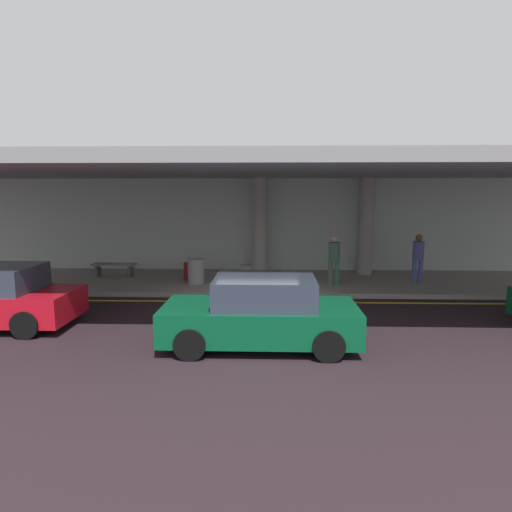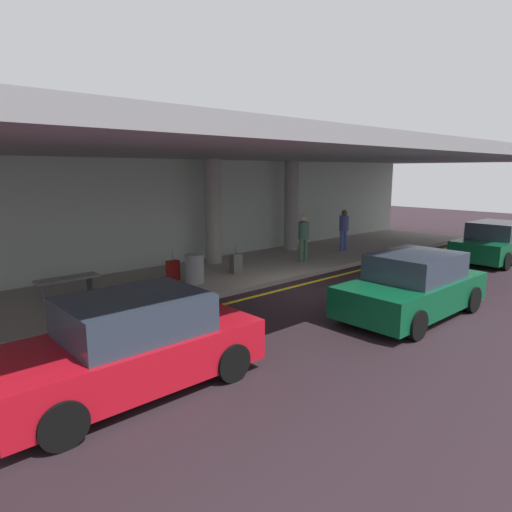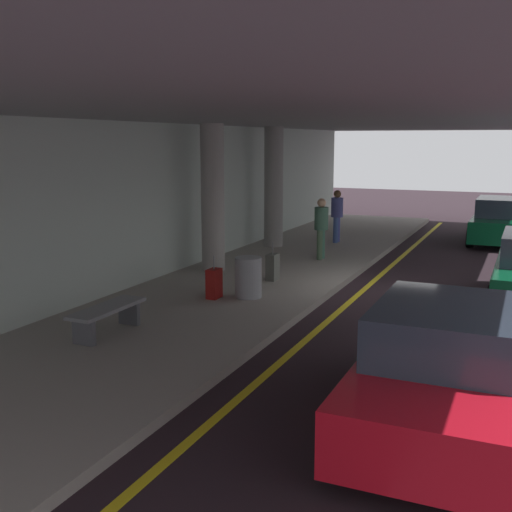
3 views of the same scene
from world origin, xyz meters
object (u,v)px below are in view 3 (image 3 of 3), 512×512
support_column_left_mid (274,187)px  suitcase_upright_primary (214,283)px  support_column_far_left (213,198)px  traveler_with_luggage (321,225)px  car_red (443,371)px  suitcase_upright_secondary (273,267)px  person_waiting_for_ride (337,213)px  bench_metal (107,314)px  trash_bin_steel (248,277)px  car_dark_green_no2 (502,222)px

support_column_left_mid → suitcase_upright_primary: support_column_left_mid is taller
support_column_far_left → traveler_with_luggage: (2.54, -2.02, -0.86)m
car_red → suitcase_upright_secondary: car_red is taller
person_waiting_for_ride → suitcase_upright_secondary: 5.97m
support_column_left_mid → bench_metal: 9.57m
bench_metal → trash_bin_steel: size_ratio=1.88×
support_column_left_mid → car_red: (-10.42, -6.45, -1.26)m
car_red → traveler_with_luggage: (8.95, 4.43, 0.40)m
trash_bin_steel → car_red: bearing=-133.5°
support_column_left_mid → person_waiting_for_ride: size_ratio=2.17×
car_red → traveler_with_luggage: bearing=-156.4°
suitcase_upright_secondary → car_dark_green_no2: bearing=-14.6°
support_column_left_mid → car_red: size_ratio=0.89×
trash_bin_steel → suitcase_upright_secondary: bearing=5.1°
traveler_with_luggage → trash_bin_steel: bearing=69.1°
support_column_left_mid → suitcase_upright_primary: (-6.51, -1.34, -1.51)m
traveler_with_luggage → suitcase_upright_primary: (-5.05, 0.68, -0.65)m
bench_metal → traveler_with_luggage: bearing=-8.6°
support_column_left_mid → trash_bin_steel: (-6.16, -1.96, -1.40)m
support_column_far_left → bench_metal: (-5.42, -0.82, -1.47)m
support_column_far_left → car_dark_green_no2: 10.72m
support_column_far_left → car_dark_green_no2: (8.51, -6.40, -1.26)m
car_red → person_waiting_for_ride: 12.86m
support_column_far_left → trash_bin_steel: size_ratio=4.29×
traveler_with_luggage → suitcase_upright_primary: size_ratio=1.87×
trash_bin_steel → person_waiting_for_ride: bearing=2.8°
support_column_far_left → support_column_left_mid: same height
person_waiting_for_ride → trash_bin_steel: (-7.64, -0.37, -0.54)m
car_red → bench_metal: bearing=-102.8°
support_column_left_mid → suitcase_upright_secondary: support_column_left_mid is taller
person_waiting_for_ride → suitcase_upright_primary: bearing=124.5°
support_column_left_mid → traveler_with_luggage: 2.64m
support_column_left_mid → suitcase_upright_secondary: (-4.45, -1.81, -1.51)m
person_waiting_for_ride → bench_metal: size_ratio=1.05×
car_dark_green_no2 → person_waiting_for_ride: bearing=117.6°
traveler_with_luggage → suitcase_upright_secondary: size_ratio=1.87×
person_waiting_for_ride → suitcase_upright_secondary: person_waiting_for_ride is taller
traveler_with_luggage → trash_bin_steel: (-4.70, 0.06, -0.54)m
car_dark_green_no2 → suitcase_upright_secondary: car_dark_green_no2 is taller
support_column_far_left → suitcase_upright_secondary: (-0.45, -1.81, -1.51)m
person_waiting_for_ride → trash_bin_steel: person_waiting_for_ride is taller
support_column_left_mid → car_red: support_column_left_mid is taller
car_red → trash_bin_steel: (4.26, 4.49, -0.14)m
trash_bin_steel → bench_metal: bearing=160.8°
car_red → trash_bin_steel: car_red is taller
car_red → person_waiting_for_ride: size_ratio=2.44×
suitcase_upright_secondary → suitcase_upright_primary: bearing=179.7°
car_red → bench_metal: (1.00, 5.63, -0.21)m
traveler_with_luggage → bench_metal: traveler_with_luggage is taller
support_column_far_left → suitcase_upright_secondary: support_column_far_left is taller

